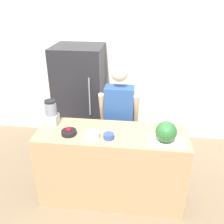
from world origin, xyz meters
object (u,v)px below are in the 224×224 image
Objects in this scene: watermelon at (166,132)px; blender at (51,113)px; refrigerator at (81,98)px; bowl_cream at (92,134)px; bowl_small_blue at (109,136)px; person at (119,121)px; bowl_cherries at (69,132)px.

watermelon is 0.74× the size of blender.
refrigerator reaches higher than bowl_cream.
watermelon is at bearing 0.12° from bowl_small_blue.
person is at bearing 70.47° from bowl_cream.
bowl_cream is (-0.80, 0.00, -0.09)m from watermelon.
bowl_cherries is 1.00× the size of bowl_cream.
bowl_cream is at bearing 178.39° from bowl_small_blue.
bowl_small_blue is at bearing -4.11° from bowl_cherries.
watermelon is (1.26, -1.37, 0.24)m from refrigerator.
watermelon is 1.32× the size of bowl_cream.
bowl_cherries is at bearing 174.16° from bowl_cream.
watermelon is at bearing -10.90° from blender.
refrigerator reaches higher than blender.
refrigerator reaches higher than watermelon.
watermelon is 1.08m from bowl_cherries.
refrigerator is 1.45m from bowl_cream.
refrigerator is at bearing 115.37° from bowl_small_blue.
person is at bearing 28.14° from blender.
watermelon is at bearing -47.28° from refrigerator.
blender is (-0.55, 0.26, 0.11)m from bowl_cream.
person is 0.74m from bowl_cream.
bowl_cherries is 0.37m from blender.
bowl_cherries is (-1.08, 0.03, -0.10)m from watermelon.
refrigerator is 1.05× the size of person.
refrigerator is 1.36m from bowl_cherries.
blender is (-1.35, 0.26, 0.02)m from watermelon.
watermelon is (0.56, -0.68, 0.26)m from person.
person is at bearing 51.69° from bowl_cherries.
bowl_small_blue is (0.46, -0.03, -0.00)m from bowl_cherries.
refrigerator is 1.52m from bowl_small_blue.
watermelon reaches higher than bowl_small_blue.
person is 9.24× the size of bowl_cherries.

